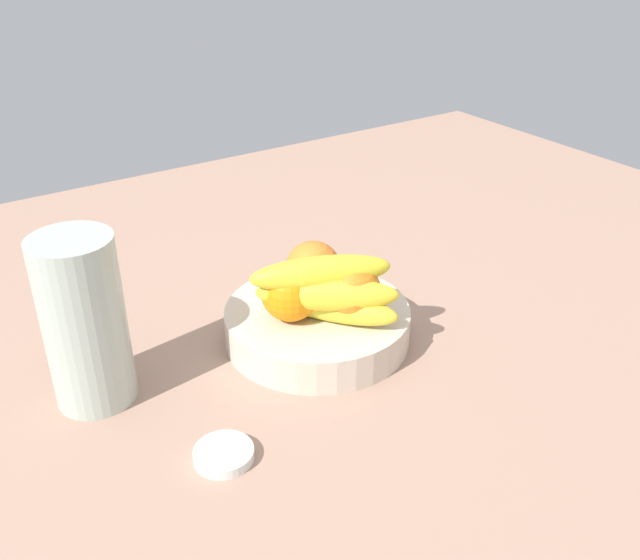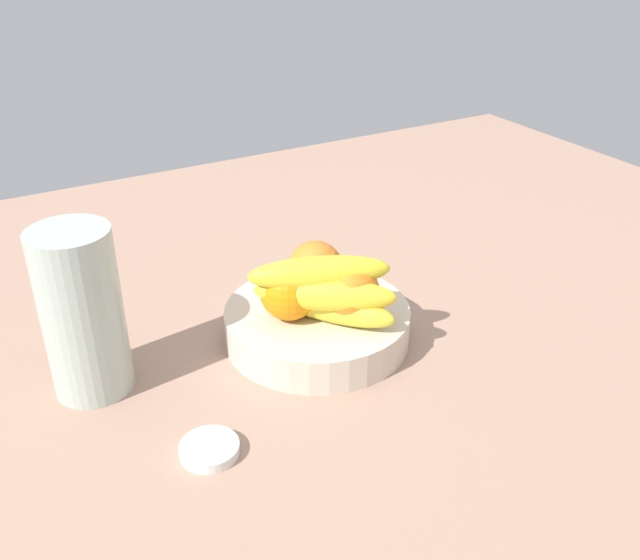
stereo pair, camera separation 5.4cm
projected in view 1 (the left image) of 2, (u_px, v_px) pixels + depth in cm
name	position (u px, v px, depth cm)	size (l,w,h in cm)	color
ground_plane	(320.00, 351.00, 89.72)	(180.00, 140.00, 3.00)	#A37E69
fruit_bowl	(320.00, 323.00, 88.56)	(23.29, 23.29, 4.52)	beige
orange_front_left	(313.00, 269.00, 89.06)	(7.15, 7.15, 7.15)	orange
orange_front_right	(290.00, 292.00, 83.77)	(7.15, 7.15, 7.15)	orange
orange_center	(352.00, 291.00, 83.95)	(7.15, 7.15, 7.15)	orange
banana_bunch	(326.00, 290.00, 82.87)	(17.29, 16.19, 8.40)	yellow
thermos_tumbler	(84.00, 322.00, 74.61)	(8.87, 8.87, 19.76)	#AFC0B3
jar_lid	(224.00, 454.00, 70.25)	(6.13, 6.13, 1.15)	silver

